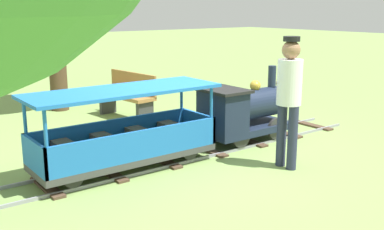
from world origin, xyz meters
name	(u,v)px	position (x,y,z in m)	size (l,w,h in m)	color
ground_plane	(192,154)	(0.00, 0.00, 0.00)	(60.00, 60.00, 0.00)	#75934C
track	(185,155)	(0.00, -0.12, 0.02)	(0.76, 6.05, 0.04)	gray
locomotive	(242,111)	(0.00, 0.91, 0.48)	(0.72, 1.45, 1.06)	#192338
passenger_car	(125,137)	(0.00, -1.02, 0.42)	(0.82, 2.35, 0.97)	#3F3F3F
conductor_person	(289,92)	(1.12, 0.62, 0.96)	(0.30, 0.30, 1.62)	#282D47
park_bench	(127,95)	(-2.39, 0.34, 0.42)	(1.34, 0.54, 0.82)	olive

